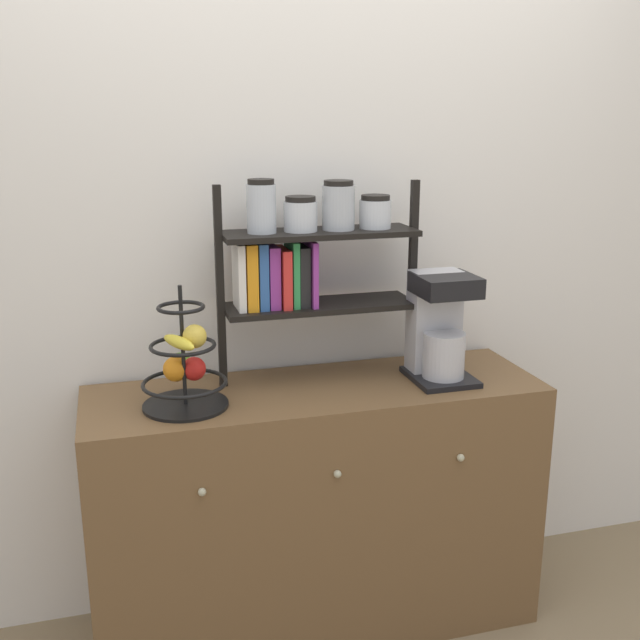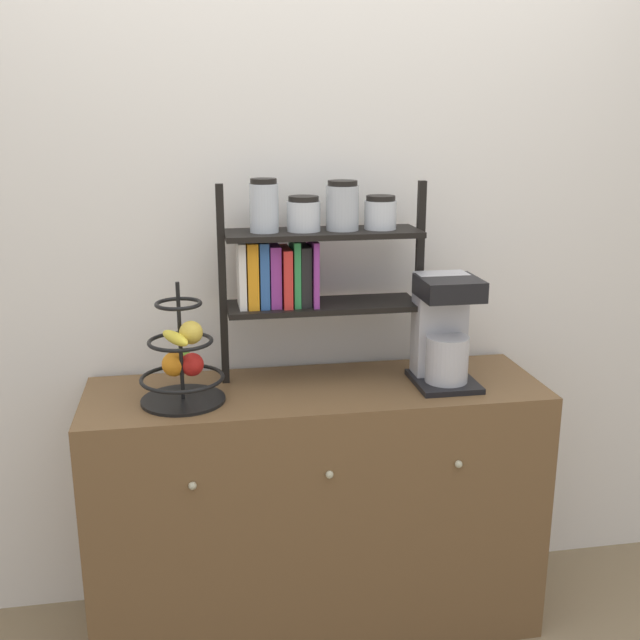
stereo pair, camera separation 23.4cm
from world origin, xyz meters
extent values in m
cube|color=silver|center=(0.00, 0.50, 1.30)|extent=(7.00, 0.05, 2.60)
cube|color=brown|center=(0.00, 0.23, 0.43)|extent=(1.47, 0.46, 0.86)
sphere|color=#B2AD8C|center=(-0.40, -0.01, 0.67)|extent=(0.02, 0.02, 0.02)
sphere|color=#B2AD8C|center=(0.00, -0.01, 0.67)|extent=(0.02, 0.02, 0.02)
sphere|color=#B2AD8C|center=(0.40, -0.01, 0.67)|extent=(0.02, 0.02, 0.02)
cube|color=black|center=(0.41, 0.19, 0.87)|extent=(0.20, 0.23, 0.02)
cube|color=#B7B7BC|center=(0.41, 0.25, 1.05)|extent=(0.17, 0.09, 0.34)
cylinder|color=#B7B7BC|center=(0.41, 0.17, 0.96)|extent=(0.14, 0.14, 0.15)
cube|color=black|center=(0.41, 0.18, 1.19)|extent=(0.19, 0.19, 0.06)
cylinder|color=black|center=(-0.42, 0.18, 0.87)|extent=(0.26, 0.26, 0.01)
cylinder|color=black|center=(-0.42, 0.18, 1.06)|extent=(0.01, 0.01, 0.36)
torus|color=black|center=(-0.42, 0.18, 0.94)|extent=(0.26, 0.26, 0.01)
torus|color=black|center=(-0.42, 0.18, 1.06)|extent=(0.20, 0.20, 0.01)
torus|color=black|center=(-0.42, 0.18, 1.17)|extent=(0.14, 0.14, 0.01)
sphere|color=red|center=(-0.39, 0.20, 0.98)|extent=(0.07, 0.07, 0.07)
sphere|color=#6BAD33|center=(-0.42, 0.25, 0.98)|extent=(0.07, 0.07, 0.07)
sphere|color=orange|center=(-0.44, 0.20, 0.98)|extent=(0.08, 0.08, 0.08)
ellipsoid|color=yellow|center=(-0.43, 0.14, 1.08)|extent=(0.10, 0.15, 0.04)
sphere|color=gold|center=(-0.39, 0.15, 1.09)|extent=(0.07, 0.07, 0.07)
cube|color=black|center=(-0.28, 0.33, 1.19)|extent=(0.02, 0.02, 0.64)
cube|color=black|center=(0.36, 0.33, 1.19)|extent=(0.02, 0.02, 0.64)
cube|color=black|center=(0.04, 0.33, 1.11)|extent=(0.62, 0.20, 0.02)
cube|color=black|center=(0.04, 0.33, 1.35)|extent=(0.62, 0.20, 0.02)
cube|color=white|center=(-0.22, 0.33, 1.22)|extent=(0.02, 0.13, 0.21)
cube|color=orange|center=(-0.19, 0.33, 1.22)|extent=(0.03, 0.13, 0.21)
cube|color=#2D599E|center=(-0.15, 0.33, 1.22)|extent=(0.03, 0.13, 0.21)
cube|color=#8C338C|center=(-0.12, 0.33, 1.22)|extent=(0.03, 0.12, 0.20)
cube|color=red|center=(-0.08, 0.33, 1.21)|extent=(0.03, 0.15, 0.19)
cube|color=#2D8C47|center=(-0.05, 0.33, 1.22)|extent=(0.02, 0.13, 0.21)
cube|color=black|center=(-0.02, 0.33, 1.21)|extent=(0.03, 0.13, 0.19)
cube|color=#8C338C|center=(0.01, 0.33, 1.22)|extent=(0.02, 0.16, 0.21)
cylinder|color=silver|center=(-0.15, 0.33, 1.43)|extent=(0.09, 0.09, 0.15)
cylinder|color=black|center=(-0.15, 0.33, 1.51)|extent=(0.08, 0.08, 0.02)
cylinder|color=silver|center=(-0.02, 0.33, 1.40)|extent=(0.11, 0.11, 0.09)
cylinder|color=black|center=(-0.02, 0.33, 1.46)|extent=(0.10, 0.10, 0.02)
cylinder|color=#ADB2B7|center=(0.10, 0.33, 1.42)|extent=(0.10, 0.10, 0.14)
cylinder|color=black|center=(0.10, 0.33, 1.50)|extent=(0.09, 0.09, 0.02)
cylinder|color=silver|center=(0.23, 0.33, 1.40)|extent=(0.10, 0.10, 0.09)
cylinder|color=black|center=(0.23, 0.33, 1.45)|extent=(0.09, 0.09, 0.02)
camera|label=1|loc=(-0.60, -1.95, 1.71)|focal=42.00mm
camera|label=2|loc=(-0.38, -2.00, 1.71)|focal=42.00mm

